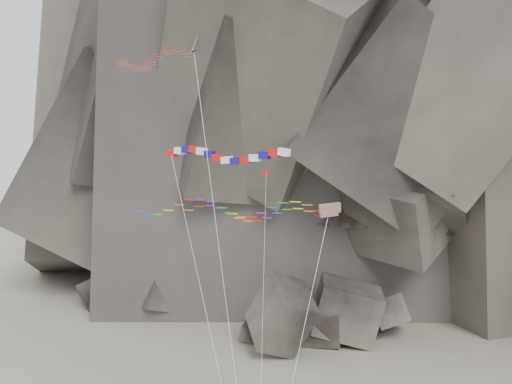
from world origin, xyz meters
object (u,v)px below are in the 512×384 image
(banner_kite, at_px, (224,156))
(pennant_kite, at_px, (264,261))
(delta_kite, at_px, (149,60))
(parafoil_kite, at_px, (223,209))

(banner_kite, bearing_deg, pennant_kite, -2.80)
(delta_kite, bearing_deg, pennant_kite, -32.37)
(pennant_kite, bearing_deg, delta_kite, 154.68)
(banner_kite, bearing_deg, delta_kite, -170.73)
(delta_kite, height_order, parafoil_kite, delta_kite)
(delta_kite, height_order, banner_kite, delta_kite)
(delta_kite, height_order, pennant_kite, delta_kite)
(delta_kite, xyz_separation_m, banner_kite, (6.25, -0.42, -7.06))
(parafoil_kite, distance_m, pennant_kite, 4.75)
(delta_kite, distance_m, pennant_kite, 17.30)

